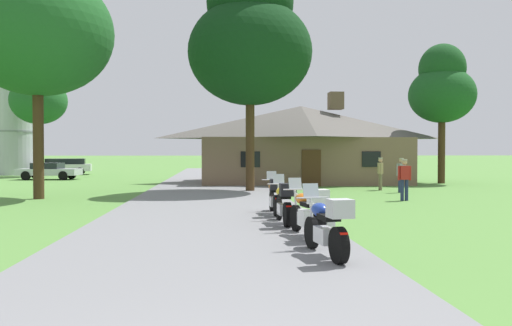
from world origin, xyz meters
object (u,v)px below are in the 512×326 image
Objects in this scene: bystander_red_shirt_by_tree at (404,177)px; bystander_tan_shirt_near_lodge at (380,172)px; tree_left_far at (39,94)px; tree_right_of_lodge at (442,88)px; parked_silver_sedan_far_left at (49,171)px; tree_by_lodge_front at (250,38)px; motorcycle_blue_nearest_to_camera at (327,227)px; metal_silo_distant at (13,126)px; tree_left_near at (37,14)px; motorcycle_orange_farthest_in_row at (275,196)px; motorcycle_yellow_third_in_row at (284,203)px; bystander_gray_shirt_beside_signpost at (401,173)px; parked_white_suv_far_left at (64,166)px; motorcycle_orange_second_in_row at (310,213)px.

bystander_tan_shirt_near_lodge is at bearing 83.67° from bystander_red_shirt_by_tree.
tree_left_far is (-21.90, 22.46, 5.66)m from bystander_red_shirt_by_tree.
tree_right_of_lodge reaches higher than parked_silver_sedan_far_left.
bystander_tan_shirt_near_lodge is 0.14× the size of tree_by_lodge_front.
motorcycle_blue_nearest_to_camera is 37.89m from tree_left_far.
tree_right_of_lodge is 1.05× the size of metal_silo_distant.
tree_left_near is 17.67m from parked_silver_sedan_far_left.
tree_left_far is at bearing -122.04° from bystander_tan_shirt_near_lodge.
bystander_tan_shirt_near_lodge is at bearing -36.45° from tree_left_far.
motorcycle_orange_farthest_in_row is at bearing -144.35° from parked_silver_sedan_far_left.
motorcycle_yellow_third_in_row is 13.05m from bystander_gray_shirt_beside_signpost.
bystander_red_shirt_by_tree is 36.48m from metal_silo_distant.
metal_silo_distant is (-26.68, 21.97, 3.25)m from bystander_gray_shirt_beside_signpost.
tree_left_far is (-15.94, 17.30, -1.03)m from tree_by_lodge_front.
parked_silver_sedan_far_left is (2.31, -4.96, -5.96)m from tree_left_far.
bystander_gray_shirt_beside_signpost reaches higher than parked_white_suv_far_left.
tree_right_of_lodge is at bearing 61.65° from bystander_red_shirt_by_tree.
tree_left_far is 1.97× the size of parked_white_suv_far_left.
motorcycle_blue_nearest_to_camera is 0.22× the size of tree_left_far.
tree_left_near is at bearing -176.21° from parked_white_suv_far_left.
tree_left_far reaches higher than parked_silver_sedan_far_left.
bystander_red_shirt_by_tree is (-0.83, -5.67, 0.00)m from bystander_tan_shirt_near_lodge.
bystander_gray_shirt_beside_signpost is 10.15m from tree_right_of_lodge.
tree_right_of_lodge is at bearing 23.06° from tree_left_near.
motorcycle_yellow_third_in_row is 1.24× the size of bystander_tan_shirt_near_lodge.
bystander_gray_shirt_beside_signpost reaches higher than parked_silver_sedan_far_left.
motorcycle_blue_nearest_to_camera is at bearing -114.59° from bystander_red_shirt_by_tree.
metal_silo_distant is (-26.15, 20.39, 3.25)m from bystander_tan_shirt_near_lodge.
motorcycle_orange_farthest_in_row is at bearing -89.22° from tree_by_lodge_front.
motorcycle_blue_nearest_to_camera is at bearing -101.94° from motorcycle_orange_second_in_row.
bystander_gray_shirt_beside_signpost and bystander_red_shirt_by_tree have the same top height.
motorcycle_orange_farthest_in_row is 0.43× the size of parked_white_suv_far_left.
metal_silo_distant is at bearing 122.63° from motorcycle_orange_farthest_in_row.
bystander_tan_shirt_near_lodge is 0.14× the size of tree_left_near.
tree_left_far is (-16.30, 33.67, 5.99)m from motorcycle_blue_nearest_to_camera.
tree_by_lodge_front is (-0.43, 14.17, 7.02)m from motorcycle_orange_second_in_row.
bystander_red_shirt_by_tree reaches higher than parked_silver_sedan_far_left.
motorcycle_yellow_third_in_row is at bearing -89.80° from motorcycle_orange_farthest_in_row.
parked_silver_sedan_far_left is at bearing 107.90° from motorcycle_orange_second_in_row.
metal_silo_distant reaches higher than bystander_gray_shirt_beside_signpost.
bystander_gray_shirt_beside_signpost is 34.71m from metal_silo_distant.
motorcycle_blue_nearest_to_camera is at bearing -88.75° from tree_by_lodge_front.
tree_left_near reaches higher than motorcycle_orange_farthest_in_row.
parked_white_suv_far_left reaches higher than parked_silver_sedan_far_left.
motorcycle_blue_nearest_to_camera and motorcycle_yellow_third_in_row have the same top height.
motorcycle_orange_second_in_row is 0.24× the size of tree_right_of_lodge.
bystander_tan_shirt_near_lodge and bystander_gray_shirt_beside_signpost have the same top height.
bystander_gray_shirt_beside_signpost is 0.39× the size of parked_silver_sedan_far_left.
motorcycle_yellow_third_in_row is at bearing -59.32° from metal_silo_distant.
tree_by_lodge_front is 0.98× the size of tree_left_near.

